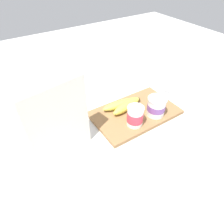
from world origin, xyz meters
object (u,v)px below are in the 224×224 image
at_px(yogurt_cup_back, 135,116).
at_px(spoon, 172,93).
at_px(yogurt_cup_front, 156,107).
at_px(banana_bunch, 124,105).
at_px(cutting_board, 135,113).
at_px(cereal_box, 56,121).

bearing_deg(yogurt_cup_back, spoon, -164.59).
relative_size(yogurt_cup_front, banana_bunch, 0.44).
height_order(cutting_board, banana_bunch, banana_bunch).
xyz_separation_m(cutting_board, cereal_box, (0.33, 0.01, 0.13)).
height_order(cereal_box, banana_bunch, cereal_box).
bearing_deg(cereal_box, spoon, 174.02).
distance_m(cereal_box, yogurt_cup_front, 0.40).
height_order(cereal_box, yogurt_cup_front, cereal_box).
relative_size(yogurt_cup_back, spoon, 0.61).
xyz_separation_m(yogurt_cup_front, spoon, (-0.19, -0.08, -0.05)).
distance_m(cutting_board, cereal_box, 0.35).
relative_size(cutting_board, banana_bunch, 1.96).
bearing_deg(yogurt_cup_front, spoon, -156.74).
bearing_deg(cutting_board, cereal_box, 2.21).
distance_m(banana_bunch, spoon, 0.27).
xyz_separation_m(cutting_board, spoon, (-0.25, -0.02, -0.00)).
bearing_deg(cereal_box, banana_bunch, -179.00).
bearing_deg(banana_bunch, cutting_board, 120.30).
xyz_separation_m(cutting_board, yogurt_cup_front, (-0.06, 0.06, 0.05)).
bearing_deg(yogurt_cup_front, yogurt_cup_back, 0.39).
xyz_separation_m(cutting_board, banana_bunch, (0.03, -0.04, 0.02)).
height_order(banana_bunch, spoon, banana_bunch).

